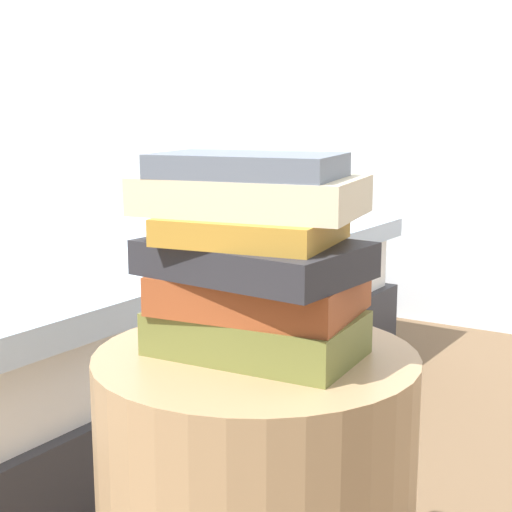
{
  "coord_description": "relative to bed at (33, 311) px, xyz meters",
  "views": [
    {
      "loc": [
        0.53,
        -0.88,
        0.83
      ],
      "look_at": [
        0.0,
        0.0,
        0.63
      ],
      "focal_mm": 53.35,
      "sensor_mm": 36.0,
      "label": 1
    }
  ],
  "objects": [
    {
      "name": "book_rust",
      "position": [
        1.18,
        -0.66,
        0.35
      ],
      "size": [
        0.29,
        0.22,
        0.05
      ],
      "primitive_type": "cube",
      "rotation": [
        0.0,
        0.0,
        0.11
      ],
      "color": "#994723",
      "rests_on": "book_olive"
    },
    {
      "name": "book_olive",
      "position": [
        1.18,
        -0.67,
        0.29
      ],
      "size": [
        0.29,
        0.18,
        0.06
      ],
      "primitive_type": "cube",
      "rotation": [
        0.0,
        0.0,
        0.05
      ],
      "color": "olive",
      "rests_on": "side_table"
    },
    {
      "name": "bed",
      "position": [
        0.0,
        0.0,
        0.0
      ],
      "size": [
        1.62,
        2.07,
        0.62
      ],
      "rotation": [
        0.0,
        0.0,
        -0.05
      ],
      "color": "#2D2D33",
      "rests_on": "ground_plane"
    },
    {
      "name": "book_charcoal",
      "position": [
        1.18,
        -0.68,
        0.4
      ],
      "size": [
        0.31,
        0.22,
        0.05
      ],
      "primitive_type": "cube",
      "rotation": [
        0.0,
        0.0,
        -0.1
      ],
      "color": "#28282D",
      "rests_on": "book_rust"
    },
    {
      "name": "book_ochre",
      "position": [
        1.18,
        -0.68,
        0.44
      ],
      "size": [
        0.24,
        0.21,
        0.04
      ],
      "primitive_type": "cube",
      "rotation": [
        0.0,
        0.0,
        0.13
      ],
      "color": "#B7842D",
      "rests_on": "book_charcoal"
    },
    {
      "name": "book_cream",
      "position": [
        1.17,
        -0.66,
        0.48
      ],
      "size": [
        0.32,
        0.23,
        0.05
      ],
      "primitive_type": "cube",
      "rotation": [
        0.0,
        0.0,
        0.16
      ],
      "color": "beige",
      "rests_on": "book_ochre"
    },
    {
      "name": "book_slate",
      "position": [
        1.17,
        -0.68,
        0.52
      ],
      "size": [
        0.27,
        0.19,
        0.03
      ],
      "primitive_type": "cube",
      "rotation": [
        0.0,
        0.0,
        0.17
      ],
      "color": "slate",
      "rests_on": "book_cream"
    }
  ]
}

